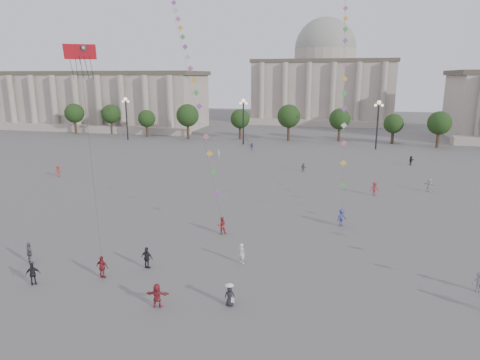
# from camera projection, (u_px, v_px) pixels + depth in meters

# --- Properties ---
(ground) EXTENTS (360.00, 360.00, 0.00)m
(ground) POSITION_uv_depth(u_px,v_px,m) (224.00, 295.00, 31.59)
(ground) COLOR #5A5754
(ground) RESTS_ON ground
(hall_west) EXTENTS (84.00, 26.22, 17.20)m
(hall_west) POSITION_uv_depth(u_px,v_px,m) (77.00, 100.00, 135.49)
(hall_west) COLOR #A7998C
(hall_west) RESTS_ON ground
(hall_central) EXTENTS (48.30, 34.30, 35.50)m
(hall_central) POSITION_uv_depth(u_px,v_px,m) (323.00, 80.00, 150.21)
(hall_central) COLOR #A7998C
(hall_central) RESTS_ON ground
(tree_row) EXTENTS (137.12, 5.12, 8.00)m
(tree_row) POSITION_uv_depth(u_px,v_px,m) (311.00, 120.00, 103.95)
(tree_row) COLOR #3B281D
(tree_row) RESTS_ON ground
(lamp_post_far_west) EXTENTS (2.00, 0.90, 10.65)m
(lamp_post_far_west) POSITION_uv_depth(u_px,v_px,m) (126.00, 111.00, 106.29)
(lamp_post_far_west) COLOR #262628
(lamp_post_far_west) RESTS_ON ground
(lamp_post_mid_west) EXTENTS (2.00, 0.90, 10.65)m
(lamp_post_mid_west) POSITION_uv_depth(u_px,v_px,m) (243.00, 113.00, 99.38)
(lamp_post_mid_west) COLOR #262628
(lamp_post_mid_west) RESTS_ON ground
(lamp_post_mid_east) EXTENTS (2.00, 0.90, 10.65)m
(lamp_post_mid_east) POSITION_uv_depth(u_px,v_px,m) (378.00, 116.00, 92.48)
(lamp_post_mid_east) COLOR #262628
(lamp_post_mid_east) RESTS_ON ground
(person_crowd_0) EXTENTS (1.02, 0.80, 1.61)m
(person_crowd_0) POSITION_uv_depth(u_px,v_px,m) (252.00, 146.00, 93.05)
(person_crowd_0) COLOR #36487B
(person_crowd_0) RESTS_ON ground
(person_crowd_2) EXTENTS (1.13, 1.37, 1.84)m
(person_crowd_2) POSITION_uv_depth(u_px,v_px,m) (59.00, 171.00, 68.46)
(person_crowd_2) COLOR #A0352B
(person_crowd_2) RESTS_ON ground
(person_crowd_4) EXTENTS (0.92, 1.45, 1.50)m
(person_crowd_4) POSITION_uv_depth(u_px,v_px,m) (248.00, 143.00, 98.68)
(person_crowd_4) COLOR #B9B8B4
(person_crowd_4) RESTS_ON ground
(person_crowd_6) EXTENTS (1.06, 0.62, 1.62)m
(person_crowd_6) POSITION_uv_depth(u_px,v_px,m) (480.00, 282.00, 31.77)
(person_crowd_6) COLOR slate
(person_crowd_6) RESTS_ON ground
(person_crowd_7) EXTENTS (1.72, 1.36, 1.82)m
(person_crowd_7) POSITION_uv_depth(u_px,v_px,m) (429.00, 185.00, 59.69)
(person_crowd_7) COLOR silver
(person_crowd_7) RESTS_ON ground
(person_crowd_8) EXTENTS (1.34, 1.01, 1.84)m
(person_crowd_8) POSITION_uv_depth(u_px,v_px,m) (374.00, 189.00, 57.69)
(person_crowd_8) COLOR maroon
(person_crowd_8) RESTS_ON ground
(person_crowd_9) EXTENTS (1.31, 1.54, 1.67)m
(person_crowd_9) POSITION_uv_depth(u_px,v_px,m) (411.00, 161.00, 77.38)
(person_crowd_9) COLOR black
(person_crowd_9) RESTS_ON ground
(person_crowd_10) EXTENTS (0.49, 0.69, 1.77)m
(person_crowd_10) POSITION_uv_depth(u_px,v_px,m) (219.00, 154.00, 83.82)
(person_crowd_10) COLOR silver
(person_crowd_10) RESTS_ON ground
(person_crowd_12) EXTENTS (1.35, 1.20, 1.48)m
(person_crowd_12) POSITION_uv_depth(u_px,v_px,m) (303.00, 167.00, 71.99)
(person_crowd_12) COLOR slate
(person_crowd_12) RESTS_ON ground
(person_crowd_13) EXTENTS (0.79, 0.72, 1.81)m
(person_crowd_13) POSITION_uv_depth(u_px,v_px,m) (242.00, 253.00, 36.70)
(person_crowd_13) COLOR silver
(person_crowd_13) RESTS_ON ground
(tourist_0) EXTENTS (1.13, 0.57, 1.85)m
(tourist_0) POSITION_uv_depth(u_px,v_px,m) (102.00, 267.00, 34.00)
(tourist_0) COLOR maroon
(tourist_0) RESTS_ON ground
(tourist_1) EXTENTS (1.16, 0.65, 1.87)m
(tourist_1) POSITION_uv_depth(u_px,v_px,m) (147.00, 258.00, 35.71)
(tourist_1) COLOR #222328
(tourist_1) RESTS_ON ground
(tourist_2) EXTENTS (1.69, 0.78, 1.75)m
(tourist_2) POSITION_uv_depth(u_px,v_px,m) (157.00, 295.00, 29.70)
(tourist_2) COLOR #9D2A33
(tourist_2) RESTS_ON ground
(tourist_3) EXTENTS (1.20, 1.03, 1.93)m
(tourist_3) POSITION_uv_depth(u_px,v_px,m) (30.00, 253.00, 36.59)
(tourist_3) COLOR slate
(tourist_3) RESTS_ON ground
(tourist_4) EXTENTS (1.13, 0.91, 1.80)m
(tourist_4) POSITION_uv_depth(u_px,v_px,m) (33.00, 274.00, 32.88)
(tourist_4) COLOR black
(tourist_4) RESTS_ON ground
(kite_flyer_0) EXTENTS (1.08, 0.98, 1.82)m
(kite_flyer_0) POSITION_uv_depth(u_px,v_px,m) (222.00, 225.00, 43.58)
(kite_flyer_0) COLOR maroon
(kite_flyer_0) RESTS_ON ground
(kite_flyer_1) EXTENTS (1.39, 1.35, 1.91)m
(kite_flyer_1) POSITION_uv_depth(u_px,v_px,m) (342.00, 218.00, 45.83)
(kite_flyer_1) COLOR #38427E
(kite_flyer_1) RESTS_ON ground
(hat_person) EXTENTS (0.78, 0.60, 1.69)m
(hat_person) POSITION_uv_depth(u_px,v_px,m) (230.00, 295.00, 29.87)
(hat_person) COLOR black
(hat_person) RESTS_ON ground
(dragon_kite) EXTENTS (2.18, 1.51, 16.30)m
(dragon_kite) POSITION_uv_depth(u_px,v_px,m) (81.00, 64.00, 30.37)
(dragon_kite) COLOR red
(dragon_kite) RESTS_ON ground
(kite_train_west) EXTENTS (23.19, 38.25, 59.91)m
(kite_train_west) POSITION_uv_depth(u_px,v_px,m) (178.00, 24.00, 60.42)
(kite_train_west) COLOR #3F3F3F
(kite_train_west) RESTS_ON ground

